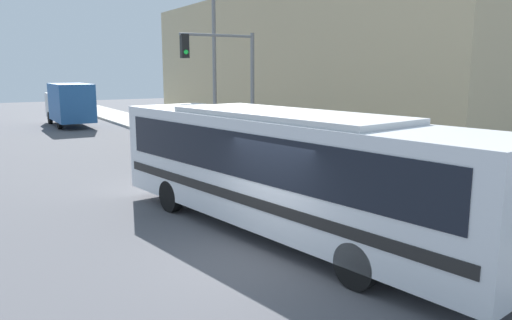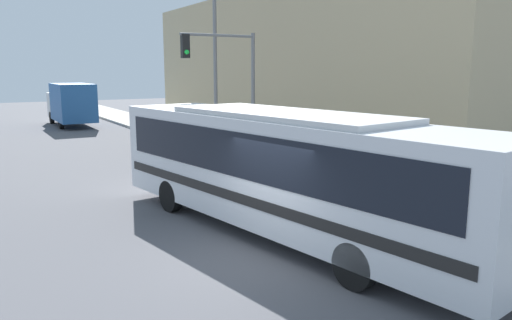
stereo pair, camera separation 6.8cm
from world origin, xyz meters
The scene contains 11 objects.
ground_plane centered at (0.00, 0.00, 0.00)m, with size 120.00×120.00×0.00m, color #515156.
sidewalk centered at (6.15, 20.00, 0.09)m, with size 3.30×70.00×0.17m.
building_facade centered at (10.80, 14.00, 4.03)m, with size 6.00×26.01×8.07m.
city_bus centered at (1.25, 1.12, 1.74)m, with size 4.23×11.67×3.03m.
delivery_truck centered at (1.42, 29.02, 1.66)m, with size 2.34×6.93×3.04m.
fire_hydrant centered at (5.10, 5.26, 0.55)m, with size 0.27×0.36×0.76m.
traffic_light_pole centered at (4.13, 9.48, 3.82)m, with size 3.28×0.35×5.32m.
parking_meter centered at (5.10, 10.68, 1.01)m, with size 0.14×0.14×1.24m.
street_lamp centered at (5.02, 13.27, 5.15)m, with size 2.81×0.28×8.49m.
pedestrian_near_corner centered at (6.17, 10.45, 1.08)m, with size 0.34×0.34×1.78m.
pedestrian_mid_block centered at (6.94, 12.98, 1.13)m, with size 0.34×0.34×1.87m.
Camera 1 is at (-5.34, -8.69, 4.00)m, focal length 35.00 mm.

